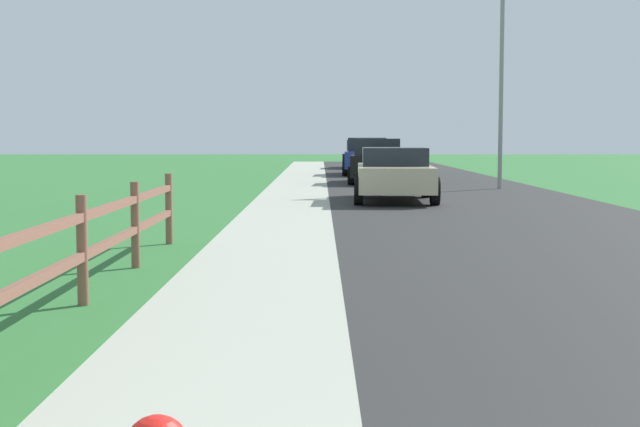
% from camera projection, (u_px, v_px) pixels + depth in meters
% --- Properties ---
extents(ground_plane, '(120.00, 120.00, 0.00)m').
position_uv_depth(ground_plane, '(330.00, 195.00, 26.26)').
color(ground_plane, '#306E33').
extents(road_asphalt, '(7.00, 66.00, 0.01)m').
position_uv_depth(road_asphalt, '(443.00, 191.00, 28.24)').
color(road_asphalt, '#292929').
rests_on(road_asphalt, ground).
extents(curb_concrete, '(6.00, 66.00, 0.01)m').
position_uv_depth(curb_concrete, '(233.00, 191.00, 28.26)').
color(curb_concrete, '#A8AB9A').
rests_on(curb_concrete, ground).
extents(grass_verge, '(5.00, 66.00, 0.00)m').
position_uv_depth(grass_verge, '(185.00, 191.00, 28.26)').
color(grass_verge, '#306E33').
rests_on(grass_verge, ground).
extents(rail_fence, '(0.11, 13.07, 1.11)m').
position_uv_depth(rail_fence, '(44.00, 259.00, 7.71)').
color(rail_fence, brown).
rests_on(rail_fence, ground).
extents(parked_suv_beige, '(2.22, 4.71, 1.39)m').
position_uv_depth(parked_suv_beige, '(396.00, 173.00, 23.75)').
color(parked_suv_beige, '#C6B793').
rests_on(parked_suv_beige, ground).
extents(parked_car_black, '(2.27, 4.53, 1.60)m').
position_uv_depth(parked_car_black, '(379.00, 161.00, 32.93)').
color(parked_car_black, black).
rests_on(parked_car_black, ground).
extents(parked_car_blue, '(2.28, 5.01, 1.63)m').
position_uv_depth(parked_car_blue, '(369.00, 156.00, 40.26)').
color(parked_car_blue, navy).
rests_on(parked_car_blue, ground).
extents(parked_car_white, '(2.17, 4.56, 1.50)m').
position_uv_depth(parked_car_white, '(364.00, 154.00, 48.71)').
color(parked_car_white, white).
rests_on(parked_car_white, ground).
extents(street_lamp, '(1.17, 0.20, 6.84)m').
position_uv_depth(street_lamp, '(507.00, 62.00, 28.95)').
color(street_lamp, gray).
rests_on(street_lamp, ground).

